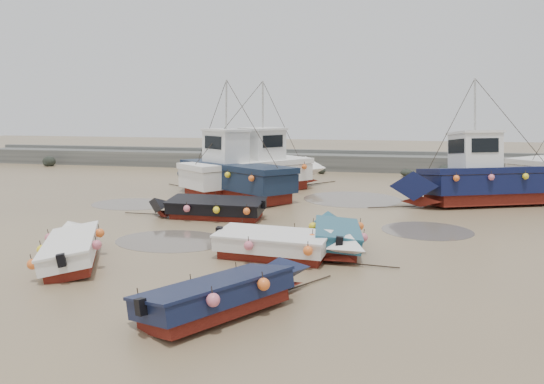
{
  "coord_description": "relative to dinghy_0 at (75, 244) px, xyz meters",
  "views": [
    {
      "loc": [
        3.73,
        -18.64,
        4.84
      ],
      "look_at": [
        -0.81,
        2.17,
        1.4
      ],
      "focal_mm": 35.0,
      "sensor_mm": 36.0,
      "label": 1
    }
  ],
  "objects": [
    {
      "name": "dinghy_1",
      "position": [
        6.01,
        -3.03,
        0.0
      ],
      "size": [
        4.04,
        5.42,
        1.43
      ],
      "rotation": [
        0.0,
        0.0,
        -0.59
      ],
      "color": "maroon",
      "rests_on": "ground"
    },
    {
      "name": "dinghy_4",
      "position": [
        1.96,
        7.19,
        -0.0
      ],
      "size": [
        6.63,
        2.18,
        1.43
      ],
      "rotation": [
        0.0,
        0.0,
        1.57
      ],
      "color": "maroon",
      "rests_on": "ground"
    },
    {
      "name": "puddle_a",
      "position": [
        1.98,
        3.02,
        -0.54
      ],
      "size": [
        4.2,
        4.2,
        0.01
      ],
      "primitive_type": "cylinder",
      "color": "#5D544A",
      "rests_on": "ground"
    },
    {
      "name": "cabin_boat_0",
      "position": [
        1.22,
        12.69,
        0.8
      ],
      "size": [
        9.06,
        6.75,
        6.22
      ],
      "rotation": [
        0.0,
        0.0,
        0.97
      ],
      "color": "maroon",
      "rests_on": "ground"
    },
    {
      "name": "seawall",
      "position": [
        5.88,
        26.08,
        0.09
      ],
      "size": [
        60.0,
        4.92,
        1.5
      ],
      "color": "slate",
      "rests_on": "ground"
    },
    {
      "name": "puddle_d",
      "position": [
        7.84,
        13.3,
        -0.54
      ],
      "size": [
        5.17,
        5.17,
        0.01
      ],
      "primitive_type": "cylinder",
      "color": "#5D544A",
      "rests_on": "ground"
    },
    {
      "name": "cabin_boat_2",
      "position": [
        14.2,
        12.99,
        0.8
      ],
      "size": [
        9.71,
        5.38,
        6.22
      ],
      "rotation": [
        0.0,
        0.0,
        1.96
      ],
      "color": "maroon",
      "rests_on": "ground"
    },
    {
      "name": "dinghy_2",
      "position": [
        7.91,
        3.36,
        0.02
      ],
      "size": [
        2.08,
        5.5,
        1.43
      ],
      "rotation": [
        0.0,
        0.0,
        0.12
      ],
      "color": "maroon",
      "rests_on": "ground"
    },
    {
      "name": "dinghy_5",
      "position": [
        6.42,
        1.64,
        0.01
      ],
      "size": [
        5.95,
        2.46,
        1.43
      ],
      "rotation": [
        0.0,
        0.0,
        -1.67
      ],
      "color": "maroon",
      "rests_on": "ground"
    },
    {
      "name": "person",
      "position": [
        3.06,
        11.26,
        -0.54
      ],
      "size": [
        0.73,
        0.63,
        1.7
      ],
      "primitive_type": "imported",
      "rotation": [
        0.0,
        0.0,
        3.56
      ],
      "color": "#1B2438",
      "rests_on": "ground"
    },
    {
      "name": "dinghy_0",
      "position": [
        0.0,
        0.0,
        0.0
      ],
      "size": [
        3.51,
        5.92,
        1.43
      ],
      "rotation": [
        0.0,
        0.0,
        0.47
      ],
      "color": "maroon",
      "rests_on": "ground"
    },
    {
      "name": "cabin_boat_1",
      "position": [
        2.35,
        14.58,
        0.77
      ],
      "size": [
        7.81,
        9.23,
        6.22
      ],
      "rotation": [
        0.0,
        0.0,
        -0.68
      ],
      "color": "maroon",
      "rests_on": "ground"
    },
    {
      "name": "puddle_b",
      "position": [
        11.21,
        6.66,
        -0.54
      ],
      "size": [
        3.56,
        3.56,
        0.01
      ],
      "primitive_type": "cylinder",
      "color": "#5D544A",
      "rests_on": "ground"
    },
    {
      "name": "puddle_c",
      "position": [
        -2.88,
        9.49,
        -0.54
      ],
      "size": [
        4.13,
        4.13,
        0.01
      ],
      "primitive_type": "cylinder",
      "color": "#5D544A",
      "rests_on": "ground"
    },
    {
      "name": "ground",
      "position": [
        5.83,
        4.09,
        -0.54
      ],
      "size": [
        120.0,
        120.0,
        0.0
      ],
      "primitive_type": "plane",
      "color": "#957D56",
      "rests_on": "ground"
    }
  ]
}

